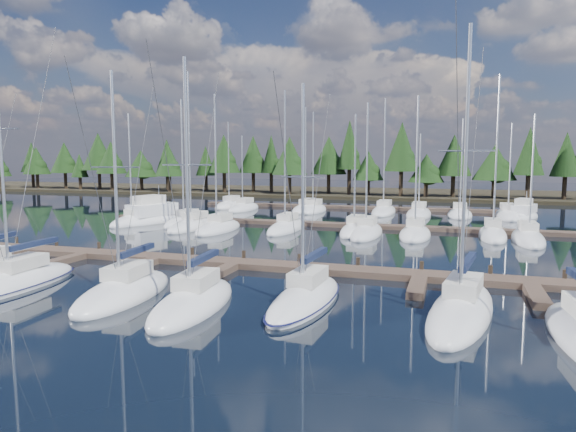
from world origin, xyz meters
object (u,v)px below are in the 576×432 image
(main_dock, at_px, (234,265))
(motor_yacht_right, at_px, (524,215))
(front_sailboat_1, at_px, (16,282))
(front_sailboat_5, at_px, (461,310))
(motor_yacht_left, at_px, (152,218))
(front_sailboat_3, at_px, (194,303))
(front_sailboat_2, at_px, (124,292))
(front_sailboat_4, at_px, (305,299))

(main_dock, bearing_deg, motor_yacht_right, 59.44)
(front_sailboat_1, distance_m, front_sailboat_5, 24.03)
(main_dock, relative_size, front_sailboat_5, 3.19)
(motor_yacht_left, bearing_deg, front_sailboat_3, -54.24)
(motor_yacht_right, bearing_deg, front_sailboat_1, -124.67)
(main_dock, relative_size, front_sailboat_1, 2.74)
(front_sailboat_1, height_order, front_sailboat_5, front_sailboat_1)
(front_sailboat_1, height_order, motor_yacht_right, front_sailboat_1)
(motor_yacht_left, distance_m, motor_yacht_right, 44.58)
(front_sailboat_2, xyz_separation_m, front_sailboat_4, (9.44, 1.66, -0.00))
(motor_yacht_right, bearing_deg, front_sailboat_2, -118.31)
(front_sailboat_5, height_order, motor_yacht_right, front_sailboat_5)
(front_sailboat_3, distance_m, motor_yacht_right, 50.63)
(front_sailboat_3, bearing_deg, front_sailboat_1, 177.32)
(front_sailboat_4, distance_m, front_sailboat_5, 7.42)
(main_dock, height_order, front_sailboat_3, front_sailboat_3)
(main_dock, xyz_separation_m, front_sailboat_2, (-2.58, -8.38, 0.07))
(front_sailboat_1, bearing_deg, motor_yacht_right, 55.33)
(motor_yacht_right, bearing_deg, front_sailboat_4, -109.03)
(front_sailboat_1, xyz_separation_m, front_sailboat_5, (23.93, 2.15, -0.01))
(front_sailboat_1, bearing_deg, motor_yacht_left, 108.08)
(motor_yacht_left, bearing_deg, front_sailboat_5, -38.22)
(front_sailboat_5, xyz_separation_m, motor_yacht_left, (-33.15, 26.11, 0.27))
(front_sailboat_3, xyz_separation_m, motor_yacht_right, (20.21, 46.42, 0.17))
(front_sailboat_3, relative_size, front_sailboat_4, 1.09)
(front_sailboat_2, relative_size, front_sailboat_5, 0.90)
(front_sailboat_4, height_order, motor_yacht_left, front_sailboat_4)
(front_sailboat_5, relative_size, motor_yacht_left, 1.28)
(front_sailboat_5, bearing_deg, front_sailboat_2, -173.18)
(main_dock, distance_m, front_sailboat_4, 9.60)
(main_dock, distance_m, motor_yacht_left, 27.33)
(main_dock, bearing_deg, front_sailboat_1, -138.62)
(front_sailboat_2, distance_m, motor_yacht_right, 51.96)
(front_sailboat_5, xyz_separation_m, motor_yacht_right, (7.80, 43.73, 0.16))
(front_sailboat_2, height_order, motor_yacht_left, front_sailboat_2)
(front_sailboat_3, bearing_deg, motor_yacht_left, 125.76)
(front_sailboat_3, relative_size, front_sailboat_5, 0.92)
(motor_yacht_right, bearing_deg, front_sailboat_5, -100.12)
(motor_yacht_left, bearing_deg, front_sailboat_2, -59.89)
(front_sailboat_1, xyz_separation_m, front_sailboat_4, (16.52, 1.79, -0.02))
(motor_yacht_left, bearing_deg, main_dock, -46.26)
(front_sailboat_4, relative_size, motor_yacht_left, 1.08)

